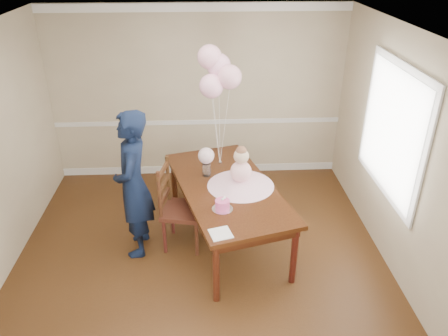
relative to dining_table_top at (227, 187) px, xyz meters
The scene contains 46 objects.
floor 1.06m from the dining_table_top, 118.80° to the right, with size 4.50×5.00×0.00m, color #321C0C.
ceiling 2.04m from the dining_table_top, 118.80° to the right, with size 4.50×5.00×0.02m, color white.
wall_back 1.99m from the dining_table_top, 100.30° to the left, with size 4.50×0.02×2.70m, color tan.
wall_right 2.09m from the dining_table_top, 18.03° to the right, with size 0.02×5.00×2.70m, color tan.
chair_rail_trim 1.90m from the dining_table_top, 100.36° to the left, with size 4.50×0.02×0.07m, color silver.
crown_molding 2.65m from the dining_table_top, 100.36° to the left, with size 4.50×0.02×0.12m, color white.
baseboard_trim 2.03m from the dining_table_top, 100.36° to the left, with size 4.50×0.02×0.12m, color silver.
window_frame 2.04m from the dining_table_top, ahead, with size 0.02×1.66×1.56m, color silver.
window_blinds 2.02m from the dining_table_top, ahead, with size 0.01×1.50×1.40m, color white.
dining_table_top is the anchor object (origin of this frame).
table_apron 0.08m from the dining_table_top, 90.00° to the right, with size 0.97×2.05×0.11m, color black.
table_leg_fl 1.16m from the dining_table_top, 99.05° to the right, with size 0.08×0.08×0.76m, color black.
table_leg_fr 1.16m from the dining_table_top, 49.97° to the right, with size 0.08×0.08×0.76m, color black.
table_leg_bl 1.16m from the dining_table_top, 130.03° to the left, with size 0.08×0.08×0.76m, color black.
table_leg_br 1.16m from the dining_table_top, 80.95° to the left, with size 0.08×0.08×0.76m, color black.
baby_skirt 0.19m from the dining_table_top, ahead, with size 0.82×0.82×0.11m, color #F0B1CA.
baby_torso 0.28m from the dining_table_top, ahead, with size 0.26×0.26×0.26m, color #FFA1D2.
baby_head 0.46m from the dining_table_top, ahead, with size 0.18×0.18×0.18m, color #CFAE8E.
baby_hair 0.52m from the dining_table_top, ahead, with size 0.13×0.13×0.13m, color brown.
cake_platter 0.53m from the dining_table_top, 98.47° to the right, with size 0.24×0.24×0.01m, color silver.
birthday_cake 0.54m from the dining_table_top, 98.47° to the right, with size 0.16×0.16×0.11m, color #E54893.
cake_flower_a 0.55m from the dining_table_top, 98.47° to the right, with size 0.03×0.03×0.03m, color white.
cake_flower_b 0.52m from the dining_table_top, 96.08° to the right, with size 0.03×0.03×0.03m, color white.
rose_vase_near 0.38m from the dining_table_top, 132.06° to the left, with size 0.11×0.11×0.17m, color silver.
roses_near 0.47m from the dining_table_top, 132.06° to the left, with size 0.21×0.21×0.21m, color beige.
napkin 0.99m from the dining_table_top, 96.89° to the right, with size 0.22×0.22×0.01m, color white.
balloon_weight 0.60m from the dining_table_top, 95.19° to the left, with size 0.04×0.04×0.02m, color silver.
balloon_a 1.26m from the dining_table_top, 105.49° to the left, with size 0.30×0.30×0.30m, color #FFB4D4.
balloon_b 1.35m from the dining_table_top, 83.69° to the left, with size 0.30×0.30×0.30m, color #E8A4BA.
balloon_c 1.50m from the dining_table_top, 95.03° to the left, with size 0.30×0.30×0.30m, color #F5ADD1.
balloon_d 1.60m from the dining_table_top, 103.78° to the left, with size 0.30×0.30×0.30m, color #F3ACC5.
balloon_ribbon_a 0.77m from the dining_table_top, 100.30° to the left, with size 0.00×0.00×0.91m, color silver.
balloon_ribbon_b 0.80m from the dining_table_top, 89.55° to the left, with size 0.00×0.00×1.01m, color white.
balloon_ribbon_c 0.89m from the dining_table_top, 95.10° to the left, with size 0.00×0.00×1.12m, color white.
balloon_ribbon_d 0.93m from the dining_table_top, 99.87° to the left, with size 0.00×0.00×1.23m, color white.
dining_chair_seat 0.61m from the dining_table_top, behind, with size 0.49×0.49×0.06m, color #39170F.
chair_leg_fl 0.98m from the dining_table_top, 163.81° to the right, with size 0.04×0.04×0.48m, color #3C1410.
chair_leg_fr 0.73m from the dining_table_top, 141.71° to the right, with size 0.04×0.04×0.48m, color #38190F.
chair_leg_bl 0.90m from the dining_table_top, 166.46° to the left, with size 0.04×0.04×0.48m, color #37120F.
chair_leg_br 0.63m from the dining_table_top, 163.28° to the left, with size 0.04×0.04×0.48m, color #3A1B10.
chair_back_post_l 0.83m from the dining_table_top, 164.52° to the right, with size 0.04×0.04×0.63m, color #351A0E.
chair_back_post_r 0.75m from the dining_table_top, 166.54° to the left, with size 0.04×0.04×0.63m, color #341E0E.
chair_slat_low 0.77m from the dining_table_top, behind, with size 0.03×0.45×0.06m, color #3A1C10.
chair_slat_mid 0.77m from the dining_table_top, behind, with size 0.03×0.45×0.06m, color #39200F.
chair_slat_top 0.81m from the dining_table_top, behind, with size 0.03×0.45×0.06m, color #3B2010.
woman 1.12m from the dining_table_top, behind, with size 0.67×0.45×1.85m, color black.
Camera 1 is at (0.07, -3.99, 3.49)m, focal length 35.00 mm.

